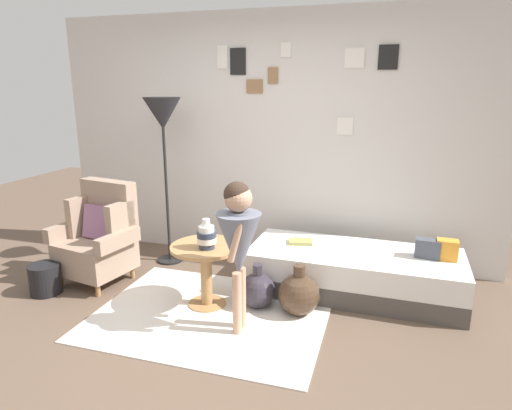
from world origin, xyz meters
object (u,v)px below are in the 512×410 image
object	(u,v)px
side_table	(206,262)
book_on_daybed	(300,242)
daybed	(354,272)
floor_lamp	(163,121)
magazine_basket	(45,279)
demijohn_far	(299,294)
armchair	(100,237)
person_child	(239,238)
vase_striped	(207,236)
demijohn_near	(258,290)

from	to	relation	value
side_table	book_on_daybed	distance (m)	0.98
daybed	floor_lamp	size ratio (longest dim) A/B	1.10
side_table	floor_lamp	distance (m)	1.60
side_table	magazine_basket	xyz separation A→B (m)	(-1.51, -0.22, -0.26)
daybed	demijohn_far	bearing A→B (deg)	-126.13
armchair	floor_lamp	world-z (taller)	floor_lamp
magazine_basket	armchair	bearing A→B (deg)	53.11
book_on_daybed	magazine_basket	distance (m)	2.39
daybed	person_child	xyz separation A→B (m)	(-0.79, -0.95, 0.57)
daybed	book_on_daybed	xyz separation A→B (m)	(-0.52, 0.07, 0.22)
side_table	vase_striped	bearing A→B (deg)	-56.05
side_table	demijohn_far	distance (m)	0.83
daybed	magazine_basket	bearing A→B (deg)	-162.53
demijohn_near	armchair	bearing A→B (deg)	176.55
person_child	book_on_daybed	bearing A→B (deg)	75.33
daybed	vase_striped	xyz separation A→B (m)	(-1.16, -0.69, 0.46)
vase_striped	magazine_basket	distance (m)	1.64
person_child	demijohn_near	distance (m)	0.74
daybed	book_on_daybed	distance (m)	0.57
armchair	floor_lamp	xyz separation A→B (m)	(0.41, 0.63, 1.08)
armchair	demijohn_far	distance (m)	2.01
floor_lamp	demijohn_near	distance (m)	1.97
vase_striped	demijohn_near	bearing A→B (deg)	21.87
magazine_basket	book_on_daybed	bearing A→B (deg)	22.90
vase_striped	book_on_daybed	bearing A→B (deg)	50.04
vase_striped	demijohn_near	world-z (taller)	vase_striped
floor_lamp	armchair	bearing A→B (deg)	-122.86
person_child	demijohn_near	size ratio (longest dim) A/B	3.05
person_child	side_table	bearing A→B (deg)	142.28
side_table	demijohn_far	world-z (taller)	side_table
daybed	vase_striped	bearing A→B (deg)	-149.21
demijohn_far	magazine_basket	size ratio (longest dim) A/B	1.55
armchair	person_child	bearing A→B (deg)	-17.76
person_child	demijohn_far	distance (m)	0.81
vase_striped	demijohn_far	world-z (taller)	vase_striped
armchair	person_child	xyz separation A→B (m)	(1.61, -0.51, 0.33)
person_child	magazine_basket	xyz separation A→B (m)	(-1.92, 0.10, -0.63)
book_on_daybed	magazine_basket	world-z (taller)	book_on_daybed
vase_striped	daybed	bearing A→B (deg)	30.79
floor_lamp	magazine_basket	distance (m)	1.87
armchair	vase_striped	bearing A→B (deg)	-11.67
armchair	person_child	size ratio (longest dim) A/B	0.81
daybed	demijohn_far	size ratio (longest dim) A/B	4.42
daybed	demijohn_near	world-z (taller)	daybed
floor_lamp	book_on_daybed	size ratio (longest dim) A/B	7.95
demijohn_near	demijohn_far	bearing A→B (deg)	-2.56
daybed	magazine_basket	size ratio (longest dim) A/B	6.86
daybed	armchair	bearing A→B (deg)	-169.73
daybed	side_table	size ratio (longest dim) A/B	3.22
side_table	demijohn_near	bearing A→B (deg)	13.08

